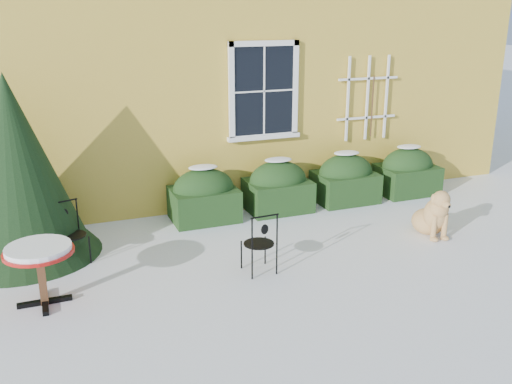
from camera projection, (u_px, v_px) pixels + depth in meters
name	position (u px, v px, depth m)	size (l,w,h in m)	color
ground	(285.00, 283.00, 7.15)	(80.00, 80.00, 0.00)	white
house	(156.00, 12.00, 12.37)	(12.40, 8.40, 6.40)	yellow
hedge_row	(312.00, 183.00, 9.85)	(4.95, 0.80, 0.91)	black
evergreen_shrub	(17.00, 185.00, 7.68)	(2.08, 2.08, 2.52)	black
bistro_table	(39.00, 256.00, 6.46)	(0.79, 0.79, 0.73)	black
patio_chair_near	(260.00, 243.00, 7.31)	(0.40, 0.40, 0.83)	black
patio_chair_far	(70.00, 233.00, 7.63)	(0.46, 0.46, 0.83)	black
dog	(433.00, 216.00, 8.56)	(0.55, 0.85, 0.78)	tan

